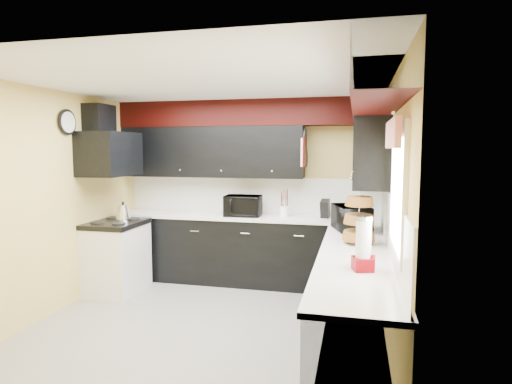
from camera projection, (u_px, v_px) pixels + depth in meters
ground at (208, 325)px, 4.49m from camera, size 3.60×3.60×0.00m
wall_back at (249, 191)px, 6.11m from camera, size 3.60×0.06×2.50m
wall_right at (390, 213)px, 3.95m from camera, size 0.06×3.60×2.50m
wall_left at (54, 202)px, 4.77m from camera, size 0.06×3.60×2.50m
ceiling at (205, 83)px, 4.24m from camera, size 3.60×3.60×0.06m
cab_back at (244, 250)px, 5.90m from camera, size 3.60×0.60×0.90m
cab_right at (355, 306)px, 3.81m from camera, size 0.60×3.00×0.90m
counter_back at (244, 217)px, 5.85m from camera, size 3.62×0.64×0.04m
counter_right at (356, 254)px, 3.76m from camera, size 0.64×3.02×0.04m
splash_back at (249, 195)px, 6.10m from camera, size 3.60×0.02×0.50m
splash_right at (389, 220)px, 3.96m from camera, size 0.02×3.60×0.50m
upper_back at (212, 152)px, 5.99m from camera, size 2.60×0.35×0.70m
upper_right at (369, 153)px, 4.81m from camera, size 0.35×1.80×0.70m
soffit_back at (246, 113)px, 5.82m from camera, size 3.60×0.36×0.35m
soffit_right at (374, 93)px, 3.71m from camera, size 0.36×3.24×0.35m
stove at (117, 259)px, 5.51m from camera, size 0.60×0.75×0.86m
cooktop at (116, 224)px, 5.47m from camera, size 0.62×0.77×0.06m
hood at (110, 154)px, 5.39m from camera, size 0.50×0.78×0.55m
hood_duct at (99, 120)px, 5.37m from camera, size 0.24×0.40×0.40m
window at (399, 190)px, 3.05m from camera, size 0.03×0.86×0.96m
valance at (393, 134)px, 3.03m from camera, size 0.04×0.88×0.20m
pan_top at (305, 137)px, 5.60m from camera, size 0.03×0.22×0.40m
pan_mid at (304, 156)px, 5.50m from camera, size 0.03×0.28×0.46m
pan_low at (306, 158)px, 5.76m from camera, size 0.03×0.24×0.42m
cut_board at (303, 152)px, 5.38m from camera, size 0.03×0.26×0.35m
baskets at (359, 219)px, 4.07m from camera, size 0.27×0.27×0.50m
clock at (67, 122)px, 4.92m from camera, size 0.03×0.30×0.30m
deco_plate at (393, 100)px, 3.52m from camera, size 0.03×0.24×0.24m
toaster_oven at (243, 206)px, 5.78m from camera, size 0.49×0.41×0.28m
microwave at (352, 218)px, 4.73m from camera, size 0.48×0.59×0.28m
utensil_crock at (284, 211)px, 5.74m from camera, size 0.14×0.14×0.14m
knife_block at (325, 209)px, 5.60m from camera, size 0.13×0.16×0.24m
kettle at (123, 212)px, 5.66m from camera, size 0.25×0.25×0.18m
dispenser_a at (363, 245)px, 3.17m from camera, size 0.17×0.17×0.38m
dispenser_b at (364, 245)px, 3.23m from camera, size 0.17×0.17×0.36m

